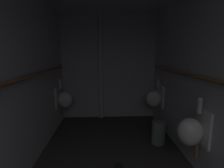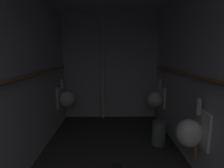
{
  "view_description": "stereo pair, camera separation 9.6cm",
  "coord_description": "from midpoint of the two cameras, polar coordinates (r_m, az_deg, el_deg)",
  "views": [
    {
      "loc": [
        -0.11,
        0.14,
        1.49
      ],
      "look_at": [
        0.02,
        2.86,
        1.02
      ],
      "focal_mm": 26.89,
      "sensor_mm": 36.0,
      "label": 1
    },
    {
      "loc": [
        -0.02,
        0.14,
        1.49
      ],
      "look_at": [
        0.02,
        2.86,
        1.02
      ],
      "focal_mm": 26.89,
      "sensor_mm": 36.0,
      "label": 2
    }
  ],
  "objects": [
    {
      "name": "standpipe_back_wall",
      "position": [
        3.83,
        -2.55,
        5.58
      ],
      "size": [
        0.1,
        0.1,
        2.36
      ],
      "primitive_type": "cylinder",
      "color": "beige",
      "rests_on": "ground"
    },
    {
      "name": "urinal_left_mid",
      "position": [
        3.62,
        -14.69,
        -4.8
      ],
      "size": [
        0.32,
        0.3,
        0.76
      ],
      "color": "white"
    },
    {
      "name": "waste_bin",
      "position": [
        3.04,
        16.51,
        -15.68
      ],
      "size": [
        0.22,
        0.22,
        0.4
      ],
      "primitive_type": "cylinder",
      "color": "slate",
      "rests_on": "ground"
    },
    {
      "name": "supply_pipe_left",
      "position": [
        2.15,
        -27.15,
        1.83
      ],
      "size": [
        0.06,
        3.43,
        0.06
      ],
      "color": "#936038"
    },
    {
      "name": "urinal_right_mid",
      "position": [
        2.27,
        26.32,
        -14.45
      ],
      "size": [
        0.32,
        0.3,
        0.76
      ],
      "color": "white"
    },
    {
      "name": "floor_drain",
      "position": [
        2.54,
        2.82,
        -26.03
      ],
      "size": [
        0.14,
        0.14,
        0.01
      ],
      "primitive_type": "cylinder",
      "color": "black",
      "rests_on": "ground"
    },
    {
      "name": "wall_left",
      "position": [
        2.17,
        -29.58,
        0.93
      ],
      "size": [
        0.06,
        4.16,
        2.41
      ],
      "primitive_type": "cube",
      "color": "#B5B7BD",
      "rests_on": "ground"
    },
    {
      "name": "urinal_right_far",
      "position": [
        3.61,
        15.46,
        -4.87
      ],
      "size": [
        0.32,
        0.3,
        0.76
      ],
      "color": "white"
    },
    {
      "name": "supply_pipe_right",
      "position": [
        2.18,
        29.23,
        1.74
      ],
      "size": [
        0.06,
        3.42,
        0.06
      ],
      "color": "#936038"
    },
    {
      "name": "wall_back",
      "position": [
        3.94,
        0.22,
        5.71
      ],
      "size": [
        2.29,
        0.06,
        2.41
      ],
      "primitive_type": "cube",
      "color": "#B5B7BD",
      "rests_on": "ground"
    },
    {
      "name": "wall_right",
      "position": [
        2.24,
        31.05,
        1.03
      ],
      "size": [
        0.06,
        4.16,
        2.41
      ],
      "primitive_type": "cube",
      "color": "#B5B7BD",
      "rests_on": "ground"
    }
  ]
}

